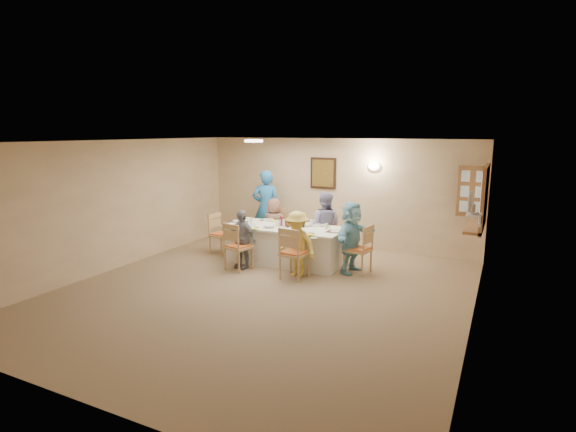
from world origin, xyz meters
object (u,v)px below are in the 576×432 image
at_px(chair_front_left, 239,246).
at_px(chair_front_right, 294,252).
at_px(dining_table, 285,245).
at_px(chair_back_right, 326,236).
at_px(serving_hatch, 485,197).
at_px(diner_front_left, 242,239).
at_px(chair_right_end, 358,249).
at_px(desk_fan, 472,205).
at_px(caregiver, 266,208).
at_px(diner_right_end, 352,237).
at_px(diner_back_left, 274,225).
at_px(diner_front_right, 297,244).
at_px(condiment_ketchup, 283,221).
at_px(diner_back_right, 324,225).
at_px(chair_left_end, 221,234).
at_px(chair_back_left, 277,230).

xyz_separation_m(chair_front_left, chair_front_right, (1.20, 0.00, 0.01)).
xyz_separation_m(dining_table, chair_back_right, (0.60, 0.80, 0.07)).
distance_m(serving_hatch, diner_front_left, 4.55).
distance_m(serving_hatch, chair_back_right, 3.22).
relative_size(chair_back_right, chair_front_left, 0.95).
bearing_deg(chair_right_end, desk_fan, 81.14).
bearing_deg(caregiver, diner_right_end, 131.05).
bearing_deg(diner_back_left, diner_front_left, 84.64).
bearing_deg(chair_front_right, diner_front_left, -0.72).
height_order(desk_fan, chair_right_end, desk_fan).
xyz_separation_m(dining_table, chair_front_left, (-0.60, -0.80, 0.09)).
distance_m(chair_back_right, diner_front_right, 1.49).
bearing_deg(condiment_ketchup, dining_table, -6.63).
bearing_deg(dining_table, chair_front_right, -53.13).
height_order(chair_front_right, diner_front_right, diner_front_right).
relative_size(chair_right_end, caregiver, 0.53).
xyz_separation_m(chair_front_left, diner_back_left, (0.00, 1.48, 0.13)).
bearing_deg(chair_front_right, diner_back_left, -45.98).
bearing_deg(chair_right_end, diner_front_left, -62.63).
xyz_separation_m(diner_back_right, caregiver, (-1.65, 0.47, 0.18)).
height_order(chair_front_left, chair_left_end, chair_front_left).
distance_m(serving_hatch, diner_right_end, 2.46).
xyz_separation_m(serving_hatch, condiment_ketchup, (-3.69, -0.67, -0.64)).
distance_m(chair_front_left, diner_right_end, 2.18).
height_order(chair_front_left, diner_front_right, diner_front_right).
distance_m(serving_hatch, chair_front_left, 4.61).
bearing_deg(chair_left_end, chair_right_end, -81.12).
xyz_separation_m(chair_back_left, diner_right_end, (2.02, -0.80, 0.21)).
bearing_deg(diner_right_end, chair_back_right, 56.46).
bearing_deg(diner_right_end, chair_right_end, -79.25).
height_order(chair_left_end, condiment_ketchup, condiment_ketchup).
bearing_deg(desk_fan, condiment_ketchup, 169.30).
bearing_deg(condiment_ketchup, diner_right_end, -0.22).
distance_m(dining_table, chair_back_right, 1.00).
relative_size(chair_back_left, diner_back_left, 0.79).
xyz_separation_m(chair_front_right, condiment_ketchup, (-0.65, 0.81, 0.38)).
xyz_separation_m(diner_back_right, condiment_ketchup, (-0.65, -0.67, 0.15)).
relative_size(dining_table, chair_front_left, 2.57).
height_order(chair_back_left, chair_front_left, chair_back_left).
bearing_deg(diner_front_left, chair_front_left, -80.59).
relative_size(diner_right_end, condiment_ketchup, 6.53).
bearing_deg(chair_back_left, chair_left_end, -145.54).
bearing_deg(diner_front_left, serving_hatch, 27.16).
bearing_deg(chair_back_left, chair_right_end, -26.05).
bearing_deg(chair_front_left, chair_left_end, -28.68).
height_order(dining_table, caregiver, caregiver).
distance_m(desk_fan, chair_left_end, 5.25).
distance_m(dining_table, diner_front_right, 0.94).
xyz_separation_m(diner_front_left, diner_front_right, (1.20, 0.00, 0.03)).
relative_size(chair_left_end, diner_front_right, 0.73).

